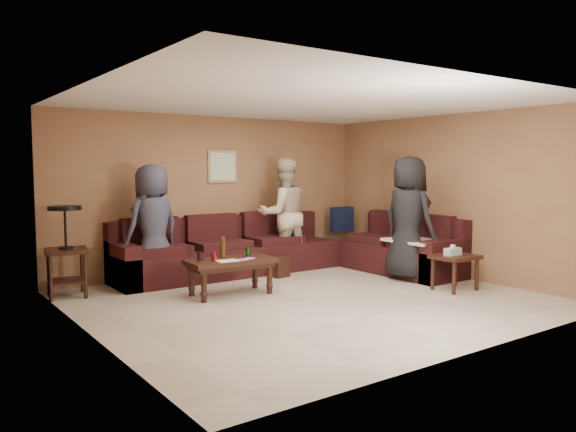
{
  "coord_description": "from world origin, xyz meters",
  "views": [
    {
      "loc": [
        -4.34,
        -5.59,
        1.69
      ],
      "look_at": [
        0.25,
        0.85,
        1.0
      ],
      "focal_mm": 35.0,
      "sensor_mm": 36.0,
      "label": 1
    }
  ],
  "objects_px": {
    "coffee_table": "(230,264)",
    "person_right": "(409,218)",
    "sectional_sofa": "(293,254)",
    "person_left": "(153,226)",
    "side_table_right": "(455,260)",
    "person_middle": "(283,214)",
    "end_table_left": "(66,249)",
    "waste_bin": "(279,267)"
  },
  "relations": [
    {
      "from": "sectional_sofa",
      "to": "person_left",
      "type": "distance_m",
      "value": 2.25
    },
    {
      "from": "sectional_sofa",
      "to": "coffee_table",
      "type": "height_order",
      "value": "sectional_sofa"
    },
    {
      "from": "sectional_sofa",
      "to": "side_table_right",
      "type": "bearing_deg",
      "value": -63.13
    },
    {
      "from": "coffee_table",
      "to": "end_table_left",
      "type": "xyz_separation_m",
      "value": [
        -1.79,
        1.14,
        0.22
      ]
    },
    {
      "from": "end_table_left",
      "to": "person_right",
      "type": "distance_m",
      "value": 4.83
    },
    {
      "from": "side_table_right",
      "to": "coffee_table",
      "type": "bearing_deg",
      "value": 149.86
    },
    {
      "from": "coffee_table",
      "to": "person_right",
      "type": "distance_m",
      "value": 2.8
    },
    {
      "from": "sectional_sofa",
      "to": "waste_bin",
      "type": "xyz_separation_m",
      "value": [
        -0.3,
        -0.04,
        -0.17
      ]
    },
    {
      "from": "coffee_table",
      "to": "waste_bin",
      "type": "relative_size",
      "value": 3.88
    },
    {
      "from": "person_left",
      "to": "person_right",
      "type": "bearing_deg",
      "value": 136.76
    },
    {
      "from": "end_table_left",
      "to": "person_middle",
      "type": "height_order",
      "value": "person_middle"
    },
    {
      "from": "side_table_right",
      "to": "waste_bin",
      "type": "xyz_separation_m",
      "value": [
        -1.43,
        2.19,
        -0.27
      ]
    },
    {
      "from": "person_right",
      "to": "waste_bin",
      "type": "bearing_deg",
      "value": 46.92
    },
    {
      "from": "person_left",
      "to": "sectional_sofa",
      "type": "bearing_deg",
      "value": 154.4
    },
    {
      "from": "end_table_left",
      "to": "person_left",
      "type": "relative_size",
      "value": 0.68
    },
    {
      "from": "side_table_right",
      "to": "waste_bin",
      "type": "distance_m",
      "value": 2.63
    },
    {
      "from": "coffee_table",
      "to": "person_right",
      "type": "height_order",
      "value": "person_right"
    },
    {
      "from": "coffee_table",
      "to": "side_table_right",
      "type": "bearing_deg",
      "value": -30.14
    },
    {
      "from": "side_table_right",
      "to": "waste_bin",
      "type": "height_order",
      "value": "side_table_right"
    },
    {
      "from": "end_table_left",
      "to": "side_table_right",
      "type": "xyz_separation_m",
      "value": [
        4.44,
        -2.68,
        -0.2
      ]
    },
    {
      "from": "person_right",
      "to": "side_table_right",
      "type": "bearing_deg",
      "value": 177.97
    },
    {
      "from": "side_table_right",
      "to": "person_middle",
      "type": "bearing_deg",
      "value": 110.92
    },
    {
      "from": "sectional_sofa",
      "to": "person_middle",
      "type": "distance_m",
      "value": 0.74
    },
    {
      "from": "side_table_right",
      "to": "waste_bin",
      "type": "relative_size",
      "value": 2.07
    },
    {
      "from": "side_table_right",
      "to": "person_left",
      "type": "bearing_deg",
      "value": 141.27
    },
    {
      "from": "coffee_table",
      "to": "person_right",
      "type": "bearing_deg",
      "value": -14.04
    },
    {
      "from": "person_right",
      "to": "sectional_sofa",
      "type": "bearing_deg",
      "value": 39.5
    },
    {
      "from": "person_left",
      "to": "person_middle",
      "type": "distance_m",
      "value": 2.26
    },
    {
      "from": "sectional_sofa",
      "to": "coffee_table",
      "type": "distance_m",
      "value": 1.67
    },
    {
      "from": "person_left",
      "to": "person_middle",
      "type": "relative_size",
      "value": 0.95
    },
    {
      "from": "person_left",
      "to": "person_middle",
      "type": "bearing_deg",
      "value": 165.54
    },
    {
      "from": "sectional_sofa",
      "to": "person_right",
      "type": "relative_size",
      "value": 2.51
    },
    {
      "from": "person_right",
      "to": "person_middle",
      "type": "bearing_deg",
      "value": 29.41
    },
    {
      "from": "coffee_table",
      "to": "person_middle",
      "type": "height_order",
      "value": "person_middle"
    },
    {
      "from": "coffee_table",
      "to": "waste_bin",
      "type": "bearing_deg",
      "value": 28.11
    },
    {
      "from": "coffee_table",
      "to": "end_table_left",
      "type": "height_order",
      "value": "end_table_left"
    },
    {
      "from": "sectional_sofa",
      "to": "person_right",
      "type": "height_order",
      "value": "person_right"
    },
    {
      "from": "waste_bin",
      "to": "person_right",
      "type": "height_order",
      "value": "person_right"
    },
    {
      "from": "side_table_right",
      "to": "end_table_left",
      "type": "bearing_deg",
      "value": 148.89
    },
    {
      "from": "side_table_right",
      "to": "person_right",
      "type": "bearing_deg",
      "value": 88.67
    },
    {
      "from": "waste_bin",
      "to": "side_table_right",
      "type": "bearing_deg",
      "value": -56.92
    },
    {
      "from": "waste_bin",
      "to": "person_right",
      "type": "distance_m",
      "value": 2.11
    }
  ]
}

